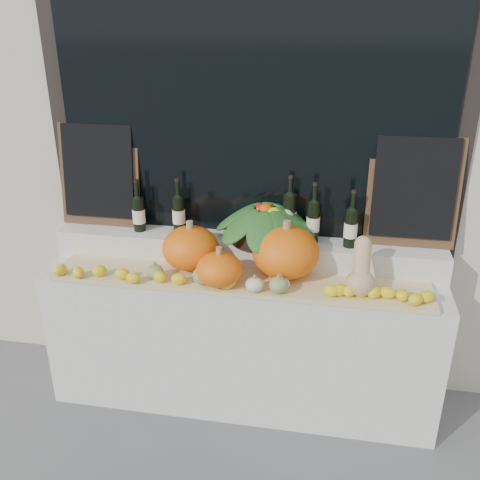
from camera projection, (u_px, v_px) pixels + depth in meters
name	position (u px, v px, depth m)	size (l,w,h in m)	color
storefront_facade	(263.00, 14.00, 3.18)	(7.00, 0.94, 4.50)	beige
display_sill	(242.00, 336.00, 3.27)	(2.30, 0.55, 0.88)	silver
rear_tier	(247.00, 249.00, 3.19)	(2.30, 0.25, 0.16)	silver
straw_bedding	(238.00, 281.00, 2.97)	(2.10, 0.32, 0.03)	tan
pumpkin_left	(191.00, 248.00, 3.04)	(0.33, 0.33, 0.25)	orange
pumpkin_right	(286.00, 252.00, 2.95)	(0.37, 0.37, 0.29)	orange
pumpkin_center	(219.00, 269.00, 2.87)	(0.25, 0.25, 0.18)	orange
butternut_squash	(361.00, 271.00, 2.79)	(0.15, 0.21, 0.29)	tan
decorative_gourds	(245.00, 279.00, 2.85)	(1.19, 0.16, 0.16)	#2B5D1C
lemon_heap	(235.00, 283.00, 2.85)	(2.20, 0.16, 0.06)	yellow
produce_bowl	(266.00, 222.00, 3.08)	(0.63, 0.63, 0.23)	black
wine_bottle_far_left	(139.00, 214.00, 3.21)	(0.08, 0.08, 0.32)	black
wine_bottle_near_left	(179.00, 214.00, 3.19)	(0.08, 0.08, 0.34)	black
wine_bottle_tall	(289.00, 216.00, 3.10)	(0.08, 0.08, 0.38)	black
wine_bottle_near_right	(313.00, 221.00, 3.05)	(0.08, 0.08, 0.36)	black
wine_bottle_far_right	(351.00, 227.00, 2.99)	(0.08, 0.08, 0.34)	black
chalkboard_left	(99.00, 174.00, 3.23)	(0.50, 0.11, 0.62)	#4C331E
chalkboard_right	(414.00, 191.00, 2.94)	(0.50, 0.11, 0.62)	#4C331E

